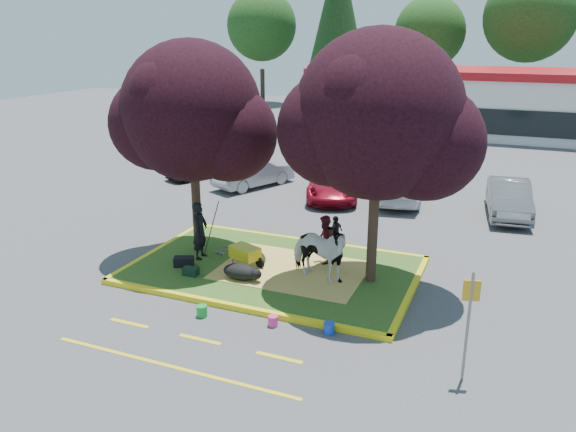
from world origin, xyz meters
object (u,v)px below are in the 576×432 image
at_px(cow, 318,253).
at_px(handler, 200,230).
at_px(calf, 241,272).
at_px(sign_post, 469,316).
at_px(bucket_pink, 273,321).
at_px(wheelbarrow, 245,253).
at_px(car_silver, 254,172).
at_px(bucket_green, 202,311).
at_px(car_black, 199,165).
at_px(bucket_blue, 329,328).

distance_m(cow, handler, 3.90).
relative_size(calf, sign_post, 0.44).
bearing_deg(bucket_pink, wheelbarrow, 127.56).
height_order(bucket_pink, car_silver, car_silver).
bearing_deg(bucket_green, car_silver, 109.83).
bearing_deg(calf, bucket_pink, -29.01).
bearing_deg(sign_post, car_black, 122.42).
distance_m(calf, car_black, 12.75).
bearing_deg(bucket_green, bucket_blue, 7.17).
distance_m(cow, bucket_green, 3.62).
distance_m(handler, wheelbarrow, 1.62).
distance_m(handler, bucket_pink, 4.70).
bearing_deg(cow, car_silver, 49.68).
relative_size(calf, bucket_pink, 4.00).
xyz_separation_m(cow, bucket_green, (-2.07, -2.85, -0.83)).
bearing_deg(sign_post, bucket_blue, 151.76).
xyz_separation_m(calf, wheelbarrow, (-0.31, 0.92, 0.19)).
bearing_deg(car_black, calf, -30.21).
relative_size(wheelbarrow, bucket_green, 5.49).
xyz_separation_m(handler, sign_post, (8.16, -3.36, 0.43)).
relative_size(handler, car_silver, 0.45).
bearing_deg(sign_post, wheelbarrow, 138.28).
xyz_separation_m(bucket_pink, bucket_blue, (1.38, 0.16, 0.01)).
relative_size(bucket_green, bucket_pink, 1.11).
height_order(cow, car_black, cow).
distance_m(cow, car_black, 13.49).
xyz_separation_m(wheelbarrow, car_black, (-7.23, 9.37, 0.02)).
bearing_deg(bucket_green, cow, 54.02).
relative_size(wheelbarrow, sign_post, 0.66).
height_order(handler, car_silver, handler).
distance_m(calf, sign_post, 6.83).
relative_size(calf, wheelbarrow, 0.66).
relative_size(cow, bucket_green, 6.72).
xyz_separation_m(calf, car_silver, (-4.30, 9.75, 0.28)).
height_order(handler, bucket_blue, handler).
xyz_separation_m(cow, car_black, (-9.57, 9.51, -0.38)).
distance_m(bucket_pink, bucket_blue, 1.39).
bearing_deg(bucket_blue, bucket_pink, -173.23).
bearing_deg(car_silver, bucket_pink, 141.70).
bearing_deg(sign_post, handler, 142.54).
xyz_separation_m(cow, car_silver, (-6.34, 8.97, -0.31)).
xyz_separation_m(cow, sign_post, (4.26, -3.18, 0.50)).
relative_size(handler, bucket_pink, 6.82).
distance_m(car_black, car_silver, 3.28).
relative_size(calf, car_silver, 0.26).
height_order(wheelbarrow, bucket_blue, wheelbarrow).
bearing_deg(sign_post, calf, 144.09).
distance_m(wheelbarrow, bucket_blue, 4.37).
bearing_deg(handler, cow, -99.72).
distance_m(handler, bucket_blue, 5.76).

